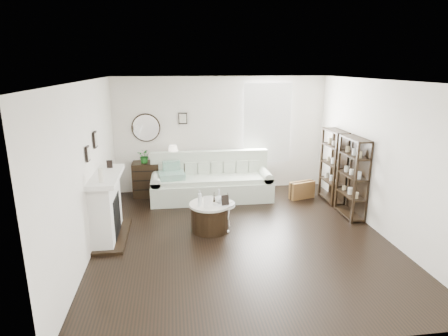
{
  "coord_description": "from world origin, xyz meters",
  "views": [
    {
      "loc": [
        -1.13,
        -5.98,
        2.93
      ],
      "look_at": [
        -0.2,
        0.8,
        1.05
      ],
      "focal_mm": 30.0,
      "sensor_mm": 36.0,
      "label": 1
    }
  ],
  "objects": [
    {
      "name": "shelf_unit_far",
      "position": [
        2.33,
        1.55,
        0.8
      ],
      "size": [
        0.3,
        0.8,
        1.6
      ],
      "color": "black",
      "rests_on": "ground"
    },
    {
      "name": "drum_table",
      "position": [
        -0.52,
        0.35,
        0.26
      ],
      "size": [
        0.75,
        0.75,
        0.52
      ],
      "rotation": [
        0.0,
        0.0,
        0.07
      ],
      "color": "black",
      "rests_on": "ground"
    },
    {
      "name": "pedestal_table",
      "position": [
        -0.28,
        0.34,
        0.48
      ],
      "size": [
        0.43,
        0.43,
        0.52
      ],
      "rotation": [
        0.0,
        0.0,
        0.39
      ],
      "color": "silver",
      "rests_on": "ground"
    },
    {
      "name": "sofa",
      "position": [
        -0.32,
        2.08,
        0.35
      ],
      "size": [
        2.68,
        0.93,
        1.04
      ],
      "color": "beige",
      "rests_on": "ground"
    },
    {
      "name": "bottle_drum",
      "position": [
        -0.71,
        0.26,
        0.66
      ],
      "size": [
        0.07,
        0.07,
        0.28
      ],
      "primitive_type": "cylinder",
      "color": "silver",
      "rests_on": "drum_table"
    },
    {
      "name": "room",
      "position": [
        0.73,
        2.7,
        1.6
      ],
      "size": [
        5.5,
        5.5,
        5.5
      ],
      "color": "black",
      "rests_on": "ground"
    },
    {
      "name": "card_frame_ped",
      "position": [
        -0.26,
        0.23,
        0.62
      ],
      "size": [
        0.15,
        0.08,
        0.18
      ],
      "primitive_type": "cube",
      "rotation": [
        -0.21,
        0.0,
        0.22
      ],
      "color": "black",
      "rests_on": "pedestal_table"
    },
    {
      "name": "flask_ped",
      "position": [
        -0.35,
        0.36,
        0.65
      ],
      "size": [
        0.14,
        0.14,
        0.26
      ],
      "primitive_type": null,
      "color": "silver",
      "rests_on": "pedestal_table"
    },
    {
      "name": "eiffel_ped",
      "position": [
        -0.19,
        0.37,
        0.6
      ],
      "size": [
        0.11,
        0.11,
        0.16
      ],
      "primitive_type": null,
      "rotation": [
        0.0,
        0.0,
        -0.2
      ],
      "color": "black",
      "rests_on": "pedestal_table"
    },
    {
      "name": "table_lamp",
      "position": [
        -1.15,
        2.47,
        0.98
      ],
      "size": [
        0.31,
        0.31,
        0.39
      ],
      "primitive_type": null,
      "rotation": [
        0.0,
        0.0,
        0.34
      ],
      "color": "#F5E5CE",
      "rests_on": "dresser"
    },
    {
      "name": "shelf_unit_near",
      "position": [
        2.33,
        0.65,
        0.8
      ],
      "size": [
        0.3,
        0.8,
        1.6
      ],
      "color": "black",
      "rests_on": "ground"
    },
    {
      "name": "potted_plant",
      "position": [
        -1.79,
        2.42,
        0.95
      ],
      "size": [
        0.37,
        0.35,
        0.33
      ],
      "primitive_type": "imported",
      "rotation": [
        0.0,
        0.0,
        -0.42
      ],
      "color": "#1C621D",
      "rests_on": "dresser"
    },
    {
      "name": "quilt",
      "position": [
        -1.2,
        1.95,
        0.61
      ],
      "size": [
        0.6,
        0.51,
        0.14
      ],
      "primitive_type": "cube",
      "rotation": [
        0.0,
        0.0,
        0.11
      ],
      "color": "#2A9D6D",
      "rests_on": "sofa"
    },
    {
      "name": "eiffel_drum",
      "position": [
        -0.44,
        0.4,
        0.61
      ],
      "size": [
        0.12,
        0.12,
        0.17
      ],
      "primitive_type": null,
      "rotation": [
        0.0,
        0.0,
        0.28
      ],
      "color": "black",
      "rests_on": "drum_table"
    },
    {
      "name": "dresser",
      "position": [
        -1.49,
        2.47,
        0.4
      ],
      "size": [
        1.19,
        0.51,
        0.79
      ],
      "color": "black",
      "rests_on": "ground"
    },
    {
      "name": "fireplace",
      "position": [
        -2.32,
        0.3,
        0.54
      ],
      "size": [
        0.5,
        1.4,
        1.84
      ],
      "color": "white",
      "rests_on": "ground"
    },
    {
      "name": "card_frame_drum",
      "position": [
        -0.57,
        0.16,
        0.63
      ],
      "size": [
        0.16,
        0.06,
        0.21
      ],
      "primitive_type": "cube",
      "rotation": [
        -0.21,
        0.0,
        0.01
      ],
      "color": "white",
      "rests_on": "drum_table"
    },
    {
      "name": "suitcase",
      "position": [
        1.73,
        1.78,
        0.2
      ],
      "size": [
        0.62,
        0.36,
        0.39
      ],
      "primitive_type": "cube",
      "rotation": [
        0.0,
        0.0,
        0.29
      ],
      "color": "brown",
      "rests_on": "ground"
    }
  ]
}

